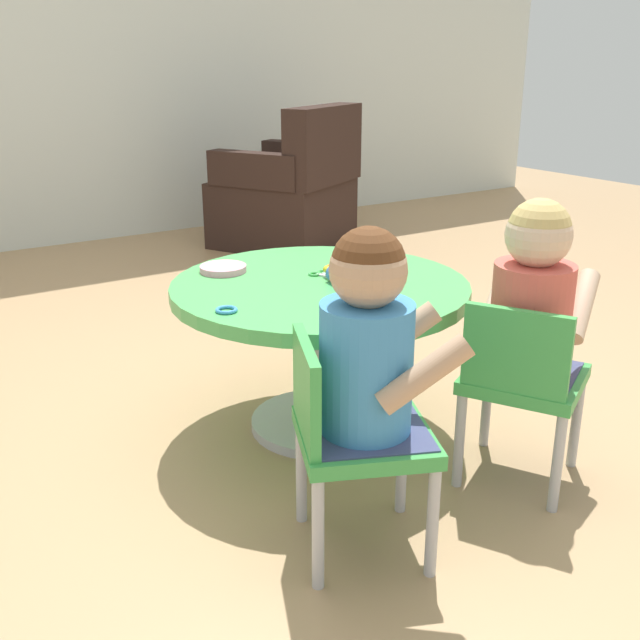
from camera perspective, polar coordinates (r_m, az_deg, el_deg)
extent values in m
plane|color=tan|center=(2.43, 0.00, -8.08)|extent=(10.00, 10.00, 0.00)
cube|color=silver|center=(4.96, -20.66, 21.57)|extent=(8.00, 0.12, 2.80)
cylinder|color=silver|center=(2.42, 0.00, -7.77)|extent=(0.44, 0.44, 0.03)
cylinder|color=silver|center=(2.33, 0.00, -3.26)|extent=(0.12, 0.12, 0.44)
cylinder|color=#4CB259|center=(2.25, 0.00, 2.42)|extent=(0.90, 0.90, 0.04)
cylinder|color=#B7B7BC|center=(1.75, 8.57, -14.99)|extent=(0.03, 0.03, 0.28)
cylinder|color=#B7B7BC|center=(1.96, 6.25, -10.79)|extent=(0.03, 0.03, 0.28)
cylinder|color=#B7B7BC|center=(1.70, -0.15, -15.96)|extent=(0.03, 0.03, 0.28)
cylinder|color=#B7B7BC|center=(1.91, -1.43, -11.49)|extent=(0.03, 0.03, 0.28)
cube|color=green|center=(1.74, 3.42, -8.84)|extent=(0.39, 0.39, 0.04)
cube|color=green|center=(1.66, -1.05, -5.34)|extent=(0.13, 0.26, 0.22)
cube|color=#3F4772|center=(1.74, 3.42, -8.79)|extent=(0.36, 0.35, 0.04)
cylinder|color=#3F8CCC|center=(1.67, 3.53, -3.64)|extent=(0.21, 0.21, 0.30)
sphere|color=tan|center=(1.59, 3.70, 3.86)|extent=(0.17, 0.17, 0.17)
sphere|color=#593319|center=(1.59, 3.71, 4.30)|extent=(0.16, 0.16, 0.16)
cylinder|color=tan|center=(1.59, 7.96, -4.13)|extent=(0.22, 0.14, 0.17)
cylinder|color=tan|center=(1.78, 5.91, -1.34)|extent=(0.22, 0.14, 0.17)
cylinder|color=#B7B7BC|center=(2.27, 18.93, -7.35)|extent=(0.03, 0.03, 0.28)
cylinder|color=#B7B7BC|center=(2.31, 12.58, -6.19)|extent=(0.03, 0.03, 0.28)
cylinder|color=#B7B7BC|center=(2.04, 17.63, -10.37)|extent=(0.03, 0.03, 0.28)
cylinder|color=#B7B7BC|center=(2.09, 10.58, -8.99)|extent=(0.03, 0.03, 0.28)
cube|color=green|center=(2.11, 15.31, -4.34)|extent=(0.41, 0.41, 0.04)
cube|color=green|center=(1.94, 14.71, -2.33)|extent=(0.15, 0.25, 0.22)
cube|color=#3F4772|center=(2.11, 15.31, -4.29)|extent=(0.37, 0.36, 0.04)
cylinder|color=#D8594C|center=(2.05, 15.73, 0.07)|extent=(0.21, 0.21, 0.30)
sphere|color=beige|center=(1.98, 16.33, 6.24)|extent=(0.17, 0.17, 0.17)
sphere|color=tan|center=(1.98, 16.36, 6.60)|extent=(0.16, 0.16, 0.16)
cylinder|color=beige|center=(2.11, 19.30, 1.01)|extent=(0.21, 0.15, 0.17)
cylinder|color=beige|center=(2.15, 13.56, 1.91)|extent=(0.21, 0.15, 0.17)
cube|color=black|center=(4.72, -2.87, 8.20)|extent=(0.95, 0.95, 0.40)
cube|color=black|center=(4.51, 0.29, 13.17)|extent=(0.69, 0.48, 0.45)
cube|color=black|center=(4.92, -1.10, 12.24)|extent=(0.39, 0.58, 0.20)
cube|color=black|center=(4.42, -4.97, 11.32)|extent=(0.39, 0.58, 0.20)
cylinder|color=#3F72CC|center=(2.20, 1.83, 3.18)|extent=(0.07, 0.14, 0.05)
cylinder|color=yellow|center=(2.27, 0.73, 3.77)|extent=(0.03, 0.05, 0.02)
cylinder|color=yellow|center=(2.12, 3.00, 2.55)|extent=(0.03, 0.05, 0.02)
cube|color=silver|center=(2.29, 0.87, 3.28)|extent=(0.05, 0.11, 0.01)
cube|color=silver|center=(2.29, 0.87, 3.28)|extent=(0.02, 0.11, 0.01)
torus|color=green|center=(2.32, -0.44, 3.51)|extent=(0.04, 0.04, 0.01)
torus|color=green|center=(2.34, 0.24, 3.67)|extent=(0.04, 0.04, 0.01)
cylinder|color=#8CCCF2|center=(2.46, 4.46, 4.57)|extent=(0.14, 0.14, 0.02)
cylinder|color=pink|center=(2.37, -7.39, 3.91)|extent=(0.15, 0.15, 0.02)
torus|color=orange|center=(2.27, 2.33, 3.19)|extent=(0.07, 0.07, 0.01)
torus|color=orange|center=(2.39, 1.06, 4.02)|extent=(0.06, 0.06, 0.01)
torus|color=#3F99D8|center=(2.00, -7.14, 0.77)|extent=(0.06, 0.06, 0.01)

